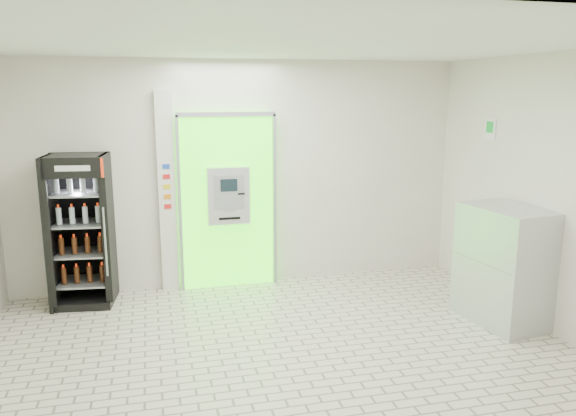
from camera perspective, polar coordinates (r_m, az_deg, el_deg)
name	(u,v)px	position (r m, az deg, el deg)	size (l,w,h in m)	color
ground	(285,364)	(5.64, -0.30, -15.61)	(6.00, 6.00, 0.00)	beige
room_shell	(285,176)	(5.06, -0.32, 3.24)	(6.00, 6.00, 6.00)	silver
atm_assembly	(228,200)	(7.48, -6.15, 0.78)	(1.30, 0.24, 2.33)	#3EF817
pillar	(167,193)	(7.43, -12.18, 1.52)	(0.22, 0.11, 2.60)	silver
beverage_cooler	(81,233)	(7.31, -20.26, -2.43)	(0.76, 0.71, 1.85)	black
steel_cabinet	(505,265)	(6.81, 21.16, -5.45)	(0.80, 1.08, 1.33)	#B8BAC0
exit_sign	(490,129)	(7.53, 19.86, 7.53)	(0.02, 0.22, 0.26)	white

